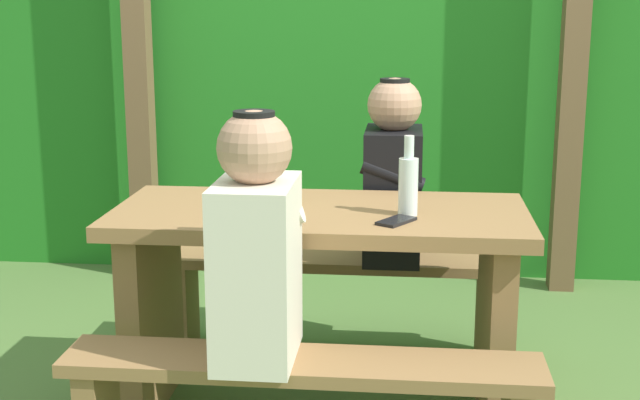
{
  "coord_description": "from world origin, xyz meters",
  "views": [
    {
      "loc": [
        0.29,
        -2.89,
        1.43
      ],
      "look_at": [
        0.0,
        0.0,
        0.77
      ],
      "focal_mm": 49.54,
      "sensor_mm": 36.0,
      "label": 1
    }
  ],
  "objects_px": {
    "bottle_left": "(408,183)",
    "person_white_shirt": "(256,247)",
    "bench_near": "(302,396)",
    "bench_far": "(333,284)",
    "picnic_table": "(320,276)",
    "bottle_right": "(277,180)",
    "cell_phone": "(396,221)",
    "drinking_glass": "(276,201)",
    "person_black_coat": "(393,177)"
  },
  "relations": [
    {
      "from": "bench_far",
      "to": "person_black_coat",
      "type": "bearing_deg",
      "value": -0.8
    },
    {
      "from": "bench_far",
      "to": "person_black_coat",
      "type": "height_order",
      "value": "person_black_coat"
    },
    {
      "from": "person_black_coat",
      "to": "bench_far",
      "type": "bearing_deg",
      "value": 179.2
    },
    {
      "from": "picnic_table",
      "to": "bench_far",
      "type": "xyz_separation_m",
      "value": [
        0.0,
        0.52,
        -0.2
      ]
    },
    {
      "from": "drinking_glass",
      "to": "picnic_table",
      "type": "bearing_deg",
      "value": 28.14
    },
    {
      "from": "person_white_shirt",
      "to": "bench_near",
      "type": "bearing_deg",
      "value": -1.48
    },
    {
      "from": "bench_far",
      "to": "drinking_glass",
      "type": "height_order",
      "value": "drinking_glass"
    },
    {
      "from": "bench_near",
      "to": "person_black_coat",
      "type": "height_order",
      "value": "person_black_coat"
    },
    {
      "from": "person_black_coat",
      "to": "cell_phone",
      "type": "bearing_deg",
      "value": -88.0
    },
    {
      "from": "bench_far",
      "to": "bottle_right",
      "type": "distance_m",
      "value": 0.71
    },
    {
      "from": "bottle_right",
      "to": "drinking_glass",
      "type": "bearing_deg",
      "value": -82.29
    },
    {
      "from": "bench_far",
      "to": "person_white_shirt",
      "type": "xyz_separation_m",
      "value": [
        -0.13,
        -1.04,
        0.45
      ]
    },
    {
      "from": "person_white_shirt",
      "to": "cell_phone",
      "type": "bearing_deg",
      "value": 42.97
    },
    {
      "from": "person_black_coat",
      "to": "bottle_left",
      "type": "bearing_deg",
      "value": -84.07
    },
    {
      "from": "picnic_table",
      "to": "bottle_left",
      "type": "relative_size",
      "value": 5.31
    },
    {
      "from": "bottle_right",
      "to": "cell_phone",
      "type": "xyz_separation_m",
      "value": [
        0.42,
        -0.22,
        -0.08
      ]
    },
    {
      "from": "bench_near",
      "to": "bottle_right",
      "type": "height_order",
      "value": "bottle_right"
    },
    {
      "from": "bench_near",
      "to": "cell_phone",
      "type": "distance_m",
      "value": 0.63
    },
    {
      "from": "bench_far",
      "to": "cell_phone",
      "type": "bearing_deg",
      "value": -69.08
    },
    {
      "from": "drinking_glass",
      "to": "bottle_left",
      "type": "xyz_separation_m",
      "value": [
        0.43,
        0.02,
        0.06
      ]
    },
    {
      "from": "drinking_glass",
      "to": "bench_near",
      "type": "bearing_deg",
      "value": -72.88
    },
    {
      "from": "bench_near",
      "to": "drinking_glass",
      "type": "bearing_deg",
      "value": 107.12
    },
    {
      "from": "person_black_coat",
      "to": "cell_phone",
      "type": "height_order",
      "value": "person_black_coat"
    },
    {
      "from": "drinking_glass",
      "to": "bottle_left",
      "type": "relative_size",
      "value": 0.33
    },
    {
      "from": "picnic_table",
      "to": "bottle_left",
      "type": "distance_m",
      "value": 0.46
    },
    {
      "from": "drinking_glass",
      "to": "bottle_left",
      "type": "distance_m",
      "value": 0.44
    },
    {
      "from": "cell_phone",
      "to": "bottle_left",
      "type": "bearing_deg",
      "value": 103.91
    },
    {
      "from": "bench_near",
      "to": "person_white_shirt",
      "type": "bearing_deg",
      "value": 178.52
    },
    {
      "from": "bottle_left",
      "to": "person_white_shirt",
      "type": "bearing_deg",
      "value": -132.18
    },
    {
      "from": "person_white_shirt",
      "to": "picnic_table",
      "type": "bearing_deg",
      "value": 76.13
    },
    {
      "from": "bottle_left",
      "to": "cell_phone",
      "type": "height_order",
      "value": "bottle_left"
    },
    {
      "from": "picnic_table",
      "to": "drinking_glass",
      "type": "bearing_deg",
      "value": -151.86
    },
    {
      "from": "bench_near",
      "to": "bottle_right",
      "type": "distance_m",
      "value": 0.8
    },
    {
      "from": "person_black_coat",
      "to": "cell_phone",
      "type": "distance_m",
      "value": 0.68
    },
    {
      "from": "bench_near",
      "to": "person_white_shirt",
      "type": "xyz_separation_m",
      "value": [
        -0.13,
        0.0,
        0.45
      ]
    },
    {
      "from": "picnic_table",
      "to": "cell_phone",
      "type": "relative_size",
      "value": 10.0
    },
    {
      "from": "person_black_coat",
      "to": "cell_phone",
      "type": "xyz_separation_m",
      "value": [
        0.02,
        -0.68,
        -0.01
      ]
    },
    {
      "from": "bench_near",
      "to": "bench_far",
      "type": "relative_size",
      "value": 1.0
    },
    {
      "from": "bench_near",
      "to": "bottle_left",
      "type": "relative_size",
      "value": 5.31
    },
    {
      "from": "picnic_table",
      "to": "bench_far",
      "type": "height_order",
      "value": "picnic_table"
    },
    {
      "from": "picnic_table",
      "to": "bottle_right",
      "type": "xyz_separation_m",
      "value": [
        -0.16,
        0.07,
        0.32
      ]
    },
    {
      "from": "bottle_left",
      "to": "bottle_right",
      "type": "xyz_separation_m",
      "value": [
        -0.45,
        0.12,
        -0.02
      ]
    },
    {
      "from": "person_white_shirt",
      "to": "drinking_glass",
      "type": "height_order",
      "value": "person_white_shirt"
    },
    {
      "from": "bench_far",
      "to": "person_white_shirt",
      "type": "relative_size",
      "value": 1.95
    },
    {
      "from": "person_white_shirt",
      "to": "person_black_coat",
      "type": "height_order",
      "value": "same"
    },
    {
      "from": "bench_far",
      "to": "drinking_glass",
      "type": "relative_size",
      "value": 16.03
    },
    {
      "from": "bench_far",
      "to": "cell_phone",
      "type": "xyz_separation_m",
      "value": [
        0.26,
        -0.68,
        0.44
      ]
    },
    {
      "from": "bench_near",
      "to": "bench_far",
      "type": "distance_m",
      "value": 1.04
    },
    {
      "from": "picnic_table",
      "to": "bench_far",
      "type": "distance_m",
      "value": 0.56
    },
    {
      "from": "person_black_coat",
      "to": "cell_phone",
      "type": "relative_size",
      "value": 5.14
    }
  ]
}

